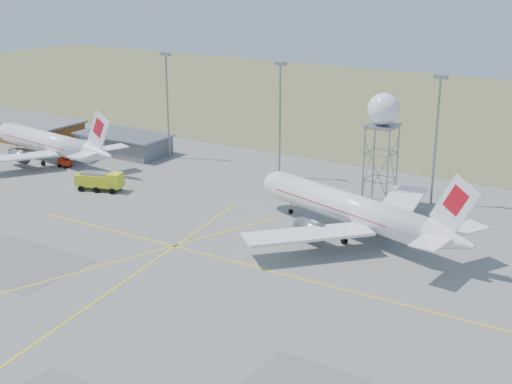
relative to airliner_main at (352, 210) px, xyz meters
The scene contains 12 objects.
ground 48.22m from the airliner_main, 105.73° to the right, with size 400.00×400.00×0.00m, color gray.
grass_strip 94.72m from the airliner_main, 97.92° to the left, with size 400.00×120.00×0.03m, color olive.
building_orange 89.45m from the airliner_main, 169.86° to the left, with size 33.00×12.00×4.30m.
building_grey 60.71m from the airliner_main, 163.00° to the left, with size 19.00×10.00×3.90m.
mast_a 52.57m from the airliner_main, 157.66° to the left, with size 2.20×0.50×20.50m.
mast_b 31.41m from the airliner_main, 139.40° to the left, with size 2.20×0.50×20.50m.
mast_c 21.93m from the airliner_main, 75.87° to the left, with size 2.20×0.50×20.50m.
airliner_main is the anchor object (origin of this frame).
airliner_far 65.87m from the airliner_main, behind, with size 34.91×33.70×11.89m.
radar_tower 16.04m from the airliner_main, 97.48° to the left, with size 4.95×4.95×17.91m.
fire_truck 44.72m from the airliner_main, behind, with size 8.41×5.05×3.19m.
baggage_tug 60.68m from the airliner_main, behind, with size 2.43×1.98×1.83m.
Camera 1 is at (50.97, -40.30, 36.94)m, focal length 50.00 mm.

